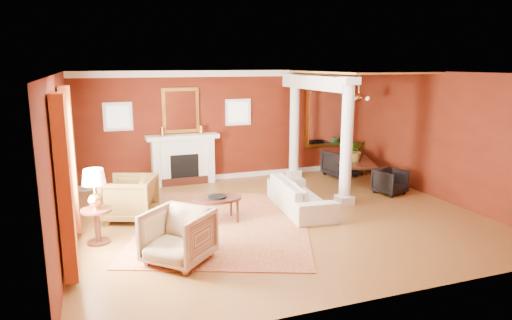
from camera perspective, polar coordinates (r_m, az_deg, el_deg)
name	(u,v)px	position (r m, az deg, el deg)	size (l,w,h in m)	color
ground	(279,217)	(9.40, 2.89, -7.15)	(8.00, 8.00, 0.00)	brown
room_shell	(280,119)	(8.95, 3.03, 5.16)	(8.04, 7.04, 2.92)	#5C1A0C
fireplace	(183,159)	(11.95, -9.08, 0.08)	(1.85, 0.42, 1.29)	white
overmantel_mirror	(181,110)	(11.89, -9.40, 6.14)	(0.95, 0.07, 1.15)	gold
flank_window_left	(118,117)	(11.73, -16.88, 5.21)	(0.70, 0.07, 0.70)	white
flank_window_right	(238,112)	(12.29, -2.24, 6.00)	(0.70, 0.07, 0.70)	white
left_window	(66,171)	(7.77, -22.61, -1.26)	(0.21, 2.55, 2.60)	white
column_front	(347,141)	(10.07, 11.27, 2.31)	(0.36, 0.36, 2.80)	white
column_back	(294,126)	(12.43, 4.83, 4.30)	(0.36, 0.36, 2.80)	white
header_beam	(314,83)	(11.34, 7.29, 9.57)	(0.30, 3.20, 0.32)	white
amber_ceiling	(359,72)	(11.77, 12.74, 10.68)	(2.30, 3.40, 0.04)	gold
dining_mirror	(326,118)	(13.35, 8.72, 5.27)	(1.30, 0.07, 1.70)	gold
chandelier	(358,97)	(11.87, 12.68, 7.68)	(0.60, 0.62, 0.75)	#A87535
crown_trim	(229,73)	(12.15, -3.42, 10.74)	(8.00, 0.08, 0.16)	white
base_trim	(230,176)	(12.51, -3.26, -1.99)	(8.00, 0.08, 0.12)	white
rug	(225,223)	(9.03, -3.89, -7.92)	(3.17, 4.23, 0.02)	maroon
sofa	(301,190)	(9.76, 5.59, -3.81)	(2.21, 0.64, 0.86)	beige
armchair_leopard	(130,196)	(9.45, -15.53, -4.37)	(0.95, 0.89, 0.98)	black
armchair_stripe	(178,234)	(7.31, -9.72, -9.09)	(0.92, 0.86, 0.94)	tan
coffee_table	(217,200)	(9.02, -4.85, -4.99)	(0.99, 0.99, 0.50)	black
coffee_book	(214,192)	(9.02, -5.32, -3.95)	(0.16, 0.02, 0.22)	black
side_table	(95,195)	(8.29, -19.47, -4.15)	(0.53, 0.53, 1.33)	black
dining_table	(355,165)	(12.29, 12.31, -0.61)	(1.64, 0.58, 0.91)	black
dining_chair_near	(390,180)	(11.41, 16.45, -2.47)	(0.64, 0.60, 0.66)	black
dining_chair_far	(340,161)	(12.88, 10.51, -0.18)	(0.80, 0.74, 0.82)	black
green_urn	(350,160)	(13.45, 11.73, 0.01)	(0.37, 0.37, 0.88)	#154324
potted_plant	(357,140)	(12.10, 12.48, 2.45)	(0.51, 0.56, 0.44)	#26591E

